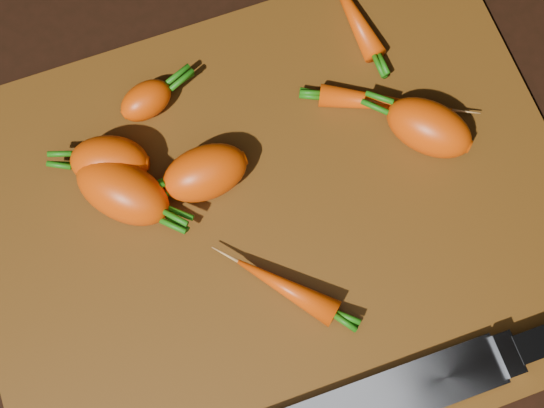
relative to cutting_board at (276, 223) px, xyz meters
name	(u,v)px	position (x,y,z in m)	size (l,w,h in m)	color
ground	(276,227)	(0.00, 0.00, -0.01)	(2.00, 2.00, 0.01)	black
cutting_board	(276,223)	(0.00, 0.00, 0.00)	(0.50, 0.40, 0.01)	#56320E
carrot_0	(110,162)	(-0.11, 0.09, 0.03)	(0.06, 0.04, 0.04)	#E54809
carrot_1	(123,191)	(-0.11, 0.06, 0.03)	(0.08, 0.05, 0.05)	#E54809
carrot_2	(205,173)	(-0.04, 0.05, 0.03)	(0.07, 0.04, 0.04)	#E54809
carrot_3	(146,100)	(-0.07, 0.13, 0.02)	(0.05, 0.03, 0.03)	#E54809
carrot_4	(429,128)	(0.15, 0.03, 0.03)	(0.08, 0.04, 0.04)	#E54809
carrot_5	(351,11)	(0.13, 0.16, 0.02)	(0.10, 0.02, 0.02)	#E54809
carrot_6	(385,103)	(0.12, 0.07, 0.02)	(0.11, 0.02, 0.02)	#E54809
carrot_7	(286,288)	(-0.01, -0.06, 0.02)	(0.09, 0.02, 0.02)	#E54809
knife	(393,397)	(0.04, -0.16, 0.02)	(0.36, 0.04, 0.02)	gray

